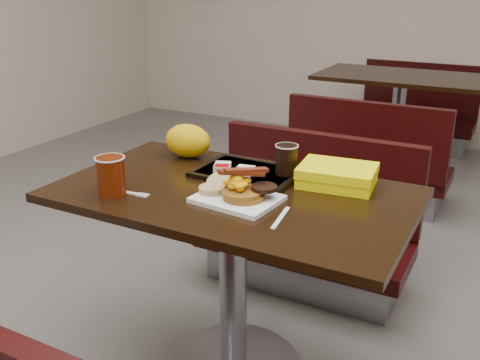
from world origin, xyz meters
The scene contains 23 objects.
table_near centered at (0.00, 0.00, 0.38)m, with size 1.20×0.70×0.75m, color black, non-canonical shape.
bench_near_n centered at (0.00, 0.70, 0.36)m, with size 1.00×0.46×0.72m, color black, non-canonical shape.
table_far centered at (0.00, 2.60, 0.38)m, with size 1.20×0.70×0.75m, color black, non-canonical shape.
bench_far_s centered at (0.00, 1.90, 0.36)m, with size 1.00×0.46×0.72m, color black, non-canonical shape.
bench_far_n centered at (0.00, 3.30, 0.36)m, with size 1.00×0.46×0.72m, color black, non-canonical shape.
platter centered at (0.06, -0.07, 0.76)m, with size 0.26×0.20×0.02m, color white.
pancake_stack centered at (0.08, -0.07, 0.78)m, with size 0.13×0.13×0.03m, color #895816.
sausage_patty centered at (0.14, -0.04, 0.80)m, with size 0.08×0.08×0.01m, color black.
scrambled_eggs centered at (0.05, -0.07, 0.82)m, with size 0.09×0.08×0.05m, color #FFA105.
bacon_strips centered at (0.06, -0.06, 0.85)m, with size 0.15×0.07×0.01m, color #480F05, non-canonical shape.
muffin_bottom centered at (-0.04, -0.08, 0.77)m, with size 0.09×0.09×0.02m, color tan.
muffin_top centered at (-0.03, -0.04, 0.79)m, with size 0.09×0.09×0.02m, color tan.
coffee_cup_near centered at (-0.34, -0.22, 0.81)m, with size 0.09×0.09×0.13m, color #842604.
fork centered at (-0.31, -0.19, 0.75)m, with size 0.14×0.03×0.00m, color white, non-canonical shape.
knife centered at (0.23, -0.13, 0.75)m, with size 0.16×0.01×0.00m, color white.
condiment_syrup centered at (-0.09, -0.04, 0.75)m, with size 0.04×0.03×0.01m, color #BC6008.
condiment_ketchup centered at (-0.01, -0.01, 0.76)m, with size 0.04×0.03×0.01m, color #8C0504.
tray centered at (-0.02, 0.16, 0.76)m, with size 0.37×0.26×0.02m, color black.
hashbrown_sleeve_left centered at (-0.11, 0.13, 0.78)m, with size 0.06×0.08×0.02m, color silver.
hashbrown_sleeve_right centered at (-0.02, 0.12, 0.78)m, with size 0.06×0.08×0.02m, color silver.
coffee_cup_far centered at (0.11, 0.20, 0.82)m, with size 0.08×0.08×0.11m, color black.
clamshell centered at (0.29, 0.22, 0.78)m, with size 0.26×0.19×0.07m, color #FFF304.
paper_bag centered at (-0.34, 0.24, 0.82)m, with size 0.19×0.14×0.13m, color orange.
Camera 1 is at (0.82, -1.50, 1.43)m, focal length 40.57 mm.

